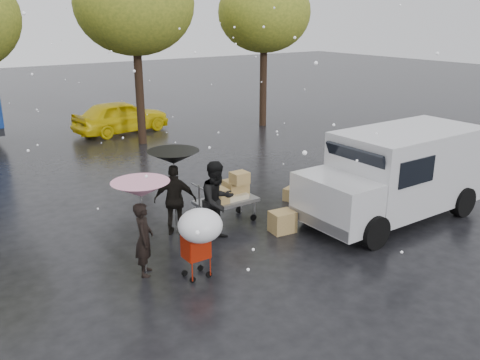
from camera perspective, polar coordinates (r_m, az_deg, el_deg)
ground at (r=11.15m, az=-1.12°, el=-7.87°), size 90.00×90.00×0.00m
person_pink at (r=10.06m, az=-10.73°, el=-6.53°), size 0.57×0.65×1.49m
person_middle at (r=11.29m, az=-2.56°, el=-2.43°), size 0.99×0.83×1.85m
person_black at (r=11.73m, az=-7.28°, el=-2.25°), size 1.03×0.89×1.67m
umbrella_pink at (r=9.68m, az=-11.08°, el=-1.03°), size 1.11×1.11×1.92m
umbrella_black at (r=11.42m, az=-7.48°, el=2.54°), size 1.17×1.17×2.00m
vendor_cart at (r=12.37m, az=-1.25°, el=-1.53°), size 1.52×0.80×1.27m
shopping_cart at (r=9.55m, az=-4.57°, el=-5.53°), size 0.84×0.84×1.46m
white_van at (r=13.10m, az=17.16°, el=0.77°), size 4.91×2.18×2.20m
box_ground_near at (r=11.99m, az=4.77°, el=-4.69°), size 0.61×0.51×0.50m
box_ground_far at (r=14.07m, az=5.84°, el=-1.55°), size 0.53×0.48×0.34m
yellow_taxi at (r=22.55m, az=-13.20°, el=6.96°), size 4.30×2.17×1.40m
tree_row at (r=19.04m, az=-20.34°, el=17.48°), size 21.60×4.40×7.12m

